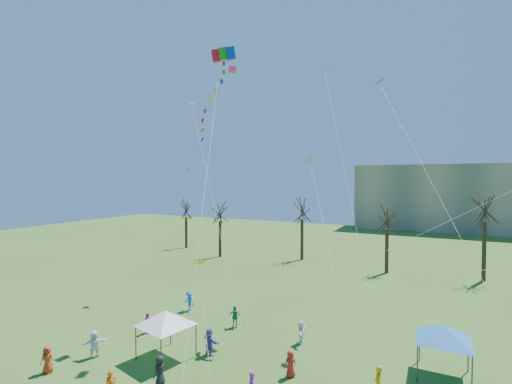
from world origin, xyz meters
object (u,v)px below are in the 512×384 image
at_px(canopy_tent_blue, 444,333).
at_px(distant_building, 500,198).
at_px(big_box_kite, 211,118).
at_px(canopy_tent_white, 166,318).

bearing_deg(canopy_tent_blue, distant_building, 79.51).
distance_m(big_box_kite, canopy_tent_blue, 19.62).
bearing_deg(distant_building, big_box_kite, -110.41).
distance_m(big_box_kite, canopy_tent_white, 13.49).
distance_m(distant_building, canopy_tent_white, 80.99).
bearing_deg(canopy_tent_blue, big_box_kite, -167.86).
bearing_deg(canopy_tent_white, canopy_tent_blue, 18.73).
bearing_deg(canopy_tent_blue, canopy_tent_white, -161.27).
relative_size(big_box_kite, canopy_tent_white, 5.41).
relative_size(distant_building, canopy_tent_blue, 14.49).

